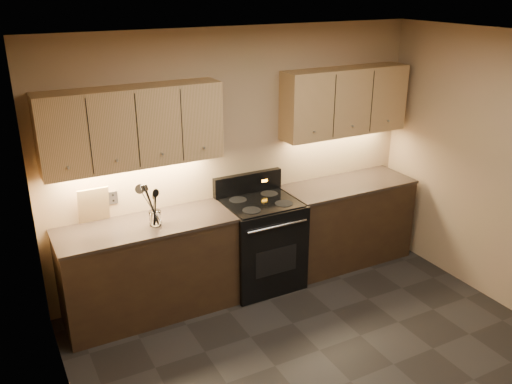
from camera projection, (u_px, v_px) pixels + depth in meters
floor at (351, 381)px, 4.33m from camera, size 4.00×4.00×0.00m
ceiling at (377, 48)px, 3.38m from camera, size 4.00×4.00×0.00m
wall_back at (239, 159)px, 5.50m from camera, size 4.00×0.04×2.60m
wall_left at (73, 310)px, 2.99m from camera, size 0.04×4.00×2.60m
counter_left at (149, 269)px, 5.08m from camera, size 1.62×0.62×0.93m
counter_right at (346, 222)px, 6.07m from camera, size 1.46×0.62×0.93m
stove at (260, 242)px, 5.58m from camera, size 0.76×0.68×1.14m
upper_cab_left at (133, 127)px, 4.72m from camera, size 1.60×0.30×0.70m
upper_cab_right at (345, 101)px, 5.71m from camera, size 1.44×0.30×0.70m
outlet_plate at (113, 198)px, 5.00m from camera, size 0.08×0.01×0.12m
utensil_crock at (155, 218)px, 4.88m from camera, size 0.14×0.14×0.14m
cutting_board at (94, 205)px, 4.89m from camera, size 0.28×0.10×0.34m
wooden_spoon at (151, 209)px, 4.81m from camera, size 0.13×0.13×0.31m
black_spoon at (153, 204)px, 4.84m from camera, size 0.07×0.15×0.36m
black_turner at (157, 204)px, 4.81m from camera, size 0.18×0.17×0.40m
steel_spatula at (156, 202)px, 4.84m from camera, size 0.20×0.13×0.40m
steel_skimmer at (159, 203)px, 4.83m from camera, size 0.24×0.15×0.40m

